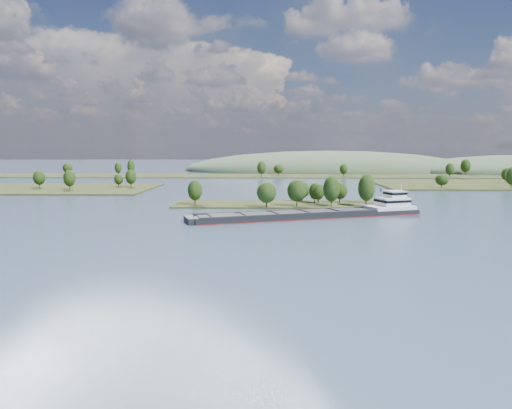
{
  "coord_description": "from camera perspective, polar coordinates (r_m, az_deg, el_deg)",
  "views": [
    {
      "loc": [
        -6.6,
        -49.27,
        27.1
      ],
      "look_at": [
        -11.08,
        130.0,
        6.0
      ],
      "focal_mm": 35.0,
      "sensor_mm": 36.0,
      "label": 1
    }
  ],
  "objects": [
    {
      "name": "ground",
      "position": [
        171.55,
        3.62,
        -2.39
      ],
      "size": [
        1800.0,
        1800.0,
        0.0
      ],
      "primitive_type": "plane",
      "color": "#36465E",
      "rests_on": "ground"
    },
    {
      "name": "cargo_barge",
      "position": [
        193.49,
        7.71,
        -0.93
      ],
      "size": [
        91.29,
        41.39,
        12.58
      ],
      "color": "black",
      "rests_on": "ground"
    },
    {
      "name": "hill_west",
      "position": [
        553.96,
        8.35,
        3.84
      ],
      "size": [
        320.0,
        160.0,
        44.0
      ],
      "primitive_type": "ellipsoid",
      "color": "#3D5137",
      "rests_on": "ground"
    },
    {
      "name": "tree_island",
      "position": [
        228.45,
        5.0,
        0.96
      ],
      "size": [
        100.0,
        32.9,
        15.66
      ],
      "color": "#293015",
      "rests_on": "ground"
    },
    {
      "name": "back_shoreline",
      "position": [
        450.02,
        3.45,
        3.34
      ],
      "size": [
        900.0,
        60.0,
        15.72
      ],
      "color": "#293015",
      "rests_on": "ground"
    }
  ]
}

